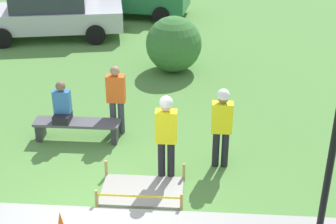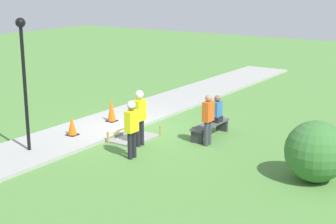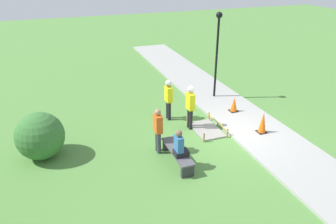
% 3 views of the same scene
% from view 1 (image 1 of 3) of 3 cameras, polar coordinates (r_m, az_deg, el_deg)
% --- Properties ---
extents(ground_plane, '(60.00, 60.00, 0.00)m').
position_cam_1_polar(ground_plane, '(9.27, -7.71, -10.89)').
color(ground_plane, '#51843D').
extents(wet_concrete_patch, '(1.55, 1.00, 0.36)m').
position_cam_1_polar(wet_concrete_patch, '(9.62, -2.88, -8.75)').
color(wet_concrete_patch, gray).
rests_on(wet_concrete_patch, ground_plane).
extents(park_bench, '(1.84, 0.44, 0.45)m').
position_cam_1_polar(park_bench, '(11.29, -10.03, -1.59)').
color(park_bench, '#2D2D33').
rests_on(park_bench, ground_plane).
extents(person_seated_on_bench, '(0.36, 0.44, 0.89)m').
position_cam_1_polar(person_seated_on_bench, '(11.19, -11.66, 0.72)').
color(person_seated_on_bench, black).
rests_on(person_seated_on_bench, park_bench).
extents(worker_supervisor, '(0.40, 0.24, 1.69)m').
position_cam_1_polar(worker_supervisor, '(9.93, 5.99, -1.10)').
color(worker_supervisor, black).
rests_on(worker_supervisor, ground_plane).
extents(worker_assistant, '(0.40, 0.25, 1.75)m').
position_cam_1_polar(worker_assistant, '(9.49, -0.20, -2.10)').
color(worker_assistant, black).
rests_on(worker_assistant, ground_plane).
extents(bystander_in_orange_shirt, '(0.40, 0.22, 1.59)m').
position_cam_1_polar(bystander_in_orange_shirt, '(11.19, -5.76, 1.75)').
color(bystander_in_orange_shirt, '#383D47').
rests_on(bystander_in_orange_shirt, ground_plane).
extents(parked_car_silver, '(4.98, 2.63, 1.55)m').
position_cam_1_polar(parked_car_silver, '(17.69, -12.93, 10.57)').
color(parked_car_silver, '#BCBCC1').
rests_on(parked_car_silver, ground_plane).
extents(shrub_rounded_near, '(1.57, 1.57, 1.57)m').
position_cam_1_polar(shrub_rounded_near, '(14.51, 0.64, 7.53)').
color(shrub_rounded_near, '#387033').
rests_on(shrub_rounded_near, ground_plane).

